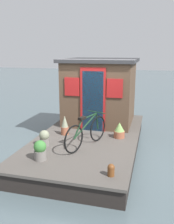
{
  "coord_description": "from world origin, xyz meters",
  "views": [
    {
      "loc": [
        -6.26,
        -1.63,
        2.68
      ],
      "look_at": [
        -0.2,
        0.0,
        1.13
      ],
      "focal_mm": 40.07,
      "sensor_mm": 36.0,
      "label": 1
    }
  ],
  "objects": [
    {
      "name": "potted_plant_geranium",
      "position": [
        0.03,
        -0.82,
        0.63
      ],
      "size": [
        0.29,
        0.29,
        0.41
      ],
      "color": "#935138",
      "rests_on": "houseboat_deck"
    },
    {
      "name": "potted_plant_sage",
      "position": [
        -0.11,
        0.66,
        0.68
      ],
      "size": [
        0.21,
        0.21,
        0.53
      ],
      "color": "#935138",
      "rests_on": "houseboat_deck"
    },
    {
      "name": "mooring_bollard",
      "position": [
        -2.1,
        -0.97,
        0.55
      ],
      "size": [
        0.14,
        0.14,
        0.24
      ],
      "color": "brown",
      "rests_on": "houseboat_deck"
    },
    {
      "name": "houseboat_deck",
      "position": [
        0.0,
        0.0,
        0.22
      ],
      "size": [
        5.05,
        2.63,
        0.43
      ],
      "color": "#4C4742",
      "rests_on": "ground_plane"
    },
    {
      "name": "potted_plant_ivy",
      "position": [
        -1.79,
        0.59,
        0.64
      ],
      "size": [
        0.26,
        0.26,
        0.43
      ],
      "color": "slate",
      "rests_on": "houseboat_deck"
    },
    {
      "name": "bicycle",
      "position": [
        -0.81,
        -0.15,
        0.79
      ],
      "size": [
        1.53,
        0.69,
        0.79
      ],
      "color": "black",
      "rests_on": "houseboat_deck"
    },
    {
      "name": "houseboat_cabin",
      "position": [
        1.41,
        0.0,
        1.44
      ],
      "size": [
        2.15,
        2.23,
        2.01
      ],
      "color": "#4C3828",
      "rests_on": "houseboat_deck"
    },
    {
      "name": "ground_plane",
      "position": [
        0.0,
        0.0,
        0.0
      ],
      "size": [
        60.0,
        60.0,
        0.0
      ],
      "primitive_type": "plane",
      "color": "#4C5B60"
    },
    {
      "name": "potted_plant_lavender",
      "position": [
        -1.02,
        0.85,
        0.63
      ],
      "size": [
        0.24,
        0.24,
        0.39
      ],
      "color": "slate",
      "rests_on": "houseboat_deck"
    }
  ]
}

